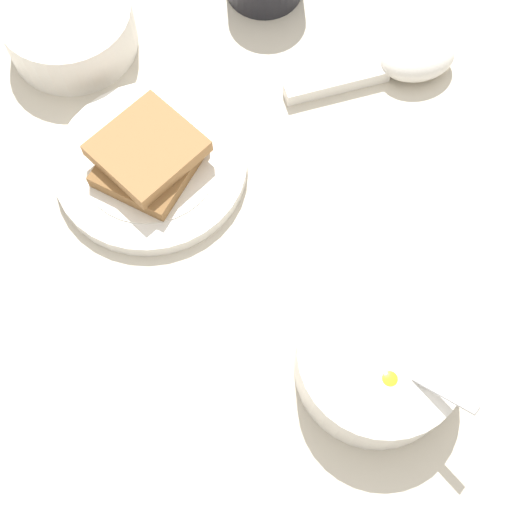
{
  "coord_description": "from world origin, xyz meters",
  "views": [
    {
      "loc": [
        0.35,
        -0.02,
        0.6
      ],
      "look_at": [
        0.1,
        -0.01,
        0.02
      ],
      "focal_mm": 50.0,
      "sensor_mm": 36.0,
      "label": 1
    }
  ],
  "objects_px": {
    "soup_spoon": "(404,61)",
    "congee_bowl": "(69,26)",
    "toast_plate": "(151,168)",
    "egg_bowl": "(378,361)",
    "toast_sandwich": "(148,157)"
  },
  "relations": [
    {
      "from": "soup_spoon",
      "to": "congee_bowl",
      "type": "xyz_separation_m",
      "value": [
        -0.04,
        -0.34,
        0.01
      ]
    },
    {
      "from": "toast_sandwich",
      "to": "soup_spoon",
      "type": "bearing_deg",
      "value": 114.02
    },
    {
      "from": "egg_bowl",
      "to": "toast_sandwich",
      "type": "bearing_deg",
      "value": -135.72
    },
    {
      "from": "toast_plate",
      "to": "soup_spoon",
      "type": "distance_m",
      "value": 0.28
    },
    {
      "from": "toast_plate",
      "to": "toast_sandwich",
      "type": "relative_size",
      "value": 1.49
    },
    {
      "from": "egg_bowl",
      "to": "soup_spoon",
      "type": "relative_size",
      "value": 0.75
    },
    {
      "from": "congee_bowl",
      "to": "egg_bowl",
      "type": "bearing_deg",
      "value": 38.04
    },
    {
      "from": "egg_bowl",
      "to": "toast_plate",
      "type": "height_order",
      "value": "egg_bowl"
    },
    {
      "from": "soup_spoon",
      "to": "congee_bowl",
      "type": "distance_m",
      "value": 0.34
    },
    {
      "from": "toast_plate",
      "to": "egg_bowl",
      "type": "bearing_deg",
      "value": 44.2
    },
    {
      "from": "toast_sandwich",
      "to": "congee_bowl",
      "type": "xyz_separation_m",
      "value": [
        -0.16,
        -0.08,
        -0.0
      ]
    },
    {
      "from": "egg_bowl",
      "to": "congee_bowl",
      "type": "bearing_deg",
      "value": -141.96
    },
    {
      "from": "soup_spoon",
      "to": "toast_plate",
      "type": "bearing_deg",
      "value": -66.29
    },
    {
      "from": "toast_plate",
      "to": "soup_spoon",
      "type": "xyz_separation_m",
      "value": [
        -0.11,
        0.25,
        0.01
      ]
    },
    {
      "from": "soup_spoon",
      "to": "congee_bowl",
      "type": "relative_size",
      "value": 1.37
    }
  ]
}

